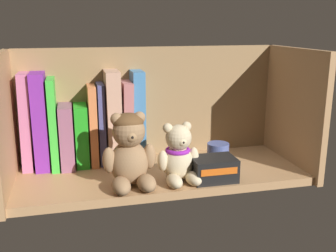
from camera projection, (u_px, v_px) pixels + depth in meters
The scene contains 18 objects.
shelf_board at pixel (161, 174), 98.43cm from camera, with size 69.07×26.35×2.00cm, color tan.
shelf_back_panel at pixel (150, 105), 107.64cm from camera, with size 71.47×1.20×31.55cm, color olive.
shelf_side_panel_left at pixel (4, 126), 86.54cm from camera, with size 1.60×28.75×31.55cm, color tan.
shelf_side_panel_right at pixel (293, 109), 102.86cm from camera, with size 1.60×28.75×31.55cm, color tan.
book_0 at pixel (27, 121), 98.01cm from camera, with size 2.53×9.99×24.07cm, color #B56189.
book_1 at pixel (41, 120), 98.79cm from camera, with size 3.46×12.11×24.11cm, color #742698.
book_2 at pixel (54, 122), 99.67cm from camera, with size 1.83×13.72×22.71cm, color green.
book_3 at pixel (67, 134), 101.21cm from camera, with size 3.35×14.29×15.92cm, color #89526D.
book_4 at pixel (81, 134), 102.08cm from camera, with size 3.20×11.98×15.73cm, color green.
book_5 at pixel (92, 124), 102.17cm from camera, with size 1.94×11.94×20.50cm, color #CD7341.
book_6 at pixel (101, 123), 102.62cm from camera, with size 1.67×10.39×20.91cm, color #46487C.
book_7 at pixel (112, 116), 102.91cm from camera, with size 3.55×13.70×24.12cm, color tan.
book_8 at pixel (125, 121), 104.05cm from camera, with size 2.44×13.75×21.25cm, color #AE6767.
book_9 at pixel (137, 115), 104.45cm from camera, with size 3.02×10.07×23.81cm, color teal.
teddy_bear_larger at pixel (130, 152), 87.41cm from camera, with size 12.23×12.43×16.75cm.
teddy_bear_smaller at pixel (179, 157), 90.40cm from camera, with size 10.20×10.45×13.85cm.
pillar_candle at pixel (218, 154), 101.53cm from camera, with size 5.61×5.61×5.80cm, color #4C5B99.
small_product_box at pixel (214, 169), 91.74cm from camera, with size 10.11×7.49×5.45cm.
Camera 1 is at (-20.35, -89.93, 37.56)cm, focal length 42.24 mm.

